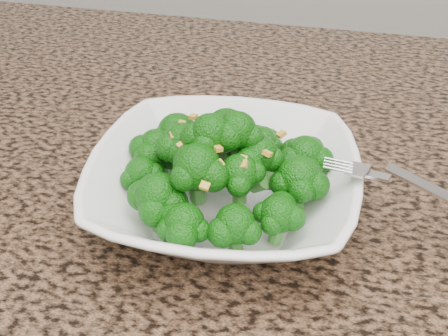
# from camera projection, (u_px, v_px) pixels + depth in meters

# --- Properties ---
(granite_counter) EXTENTS (1.64, 1.04, 0.03)m
(granite_counter) POSITION_uv_depth(u_px,v_px,m) (256.00, 246.00, 0.51)
(granite_counter) COLOR brown
(granite_counter) RESTS_ON cabinet
(bowl) EXTENTS (0.26, 0.26, 0.06)m
(bowl) POSITION_uv_depth(u_px,v_px,m) (224.00, 186.00, 0.51)
(bowl) COLOR white
(bowl) RESTS_ON granite_counter
(broccoli_pile) EXTENTS (0.21, 0.21, 0.07)m
(broccoli_pile) POSITION_uv_depth(u_px,v_px,m) (224.00, 124.00, 0.48)
(broccoli_pile) COLOR #105E0A
(broccoli_pile) RESTS_ON bowl
(garlic_topping) EXTENTS (0.13, 0.13, 0.01)m
(garlic_topping) POSITION_uv_depth(u_px,v_px,m) (224.00, 82.00, 0.45)
(garlic_topping) COLOR gold
(garlic_topping) RESTS_ON broccoli_pile
(fork) EXTENTS (0.16, 0.08, 0.01)m
(fork) POSITION_uv_depth(u_px,v_px,m) (382.00, 177.00, 0.46)
(fork) COLOR silver
(fork) RESTS_ON bowl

